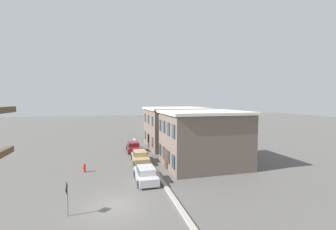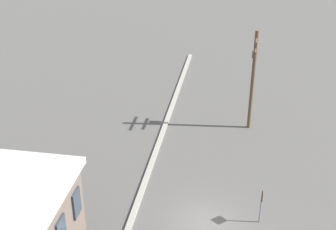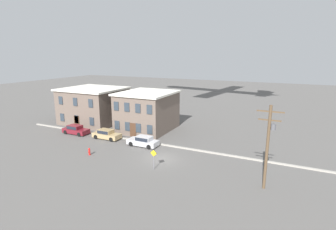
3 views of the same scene
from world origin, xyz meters
TOP-DOWN VIEW (x-y plane):
  - ground_plane at (0.00, 0.00)m, footprint 200.00×200.00m
  - kerb_strip at (0.00, 4.50)m, footprint 56.00×0.36m
  - apartment_corner at (-19.60, 10.55)m, footprint 10.76×9.62m
  - apartment_midblock at (-7.96, 10.52)m, footprint 8.51×9.56m
  - car_maroon at (-17.25, 3.24)m, footprint 4.40×1.92m
  - car_tan at (-11.13, 3.40)m, footprint 4.40×1.92m
  - car_silver at (-4.36, 3.02)m, footprint 4.40×1.92m
  - caution_sign at (0.67, -3.11)m, footprint 0.85×0.08m
  - utility_pole at (12.37, -2.28)m, footprint 2.40×0.44m
  - fire_hydrant at (-8.84, -2.94)m, footprint 0.24×0.34m

SIDE VIEW (x-z plane):
  - ground_plane at x=0.00m, z-range 0.00..0.00m
  - kerb_strip at x=0.00m, z-range 0.00..0.16m
  - fire_hydrant at x=-8.84m, z-range 0.00..0.96m
  - car_maroon at x=-17.25m, z-range 0.03..1.46m
  - car_tan at x=-11.13m, z-range 0.03..1.46m
  - car_silver at x=-4.36m, z-range 0.03..1.46m
  - caution_sign at x=0.67m, z-range 0.37..2.73m
  - apartment_midblock at x=-7.96m, z-range 0.02..6.52m
  - apartment_corner at x=-19.60m, z-range 0.01..6.54m
  - utility_pole at x=12.37m, z-range 0.52..8.73m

